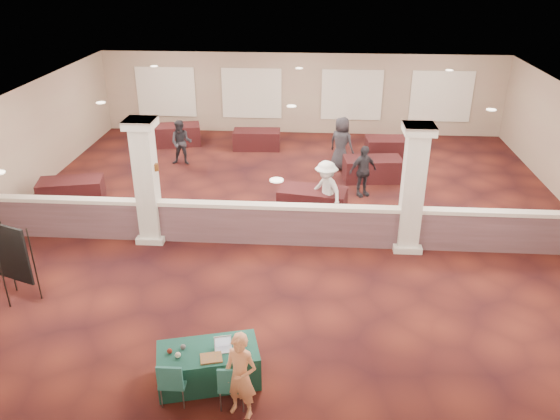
# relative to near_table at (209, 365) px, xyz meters

# --- Properties ---
(ground) EXTENTS (16.00, 16.00, 0.00)m
(ground) POSITION_rel_near_table_xyz_m (1.07, 6.50, -0.33)
(ground) COLOR #491912
(ground) RESTS_ON ground
(wall_back) EXTENTS (16.00, 0.04, 3.20)m
(wall_back) POSITION_rel_near_table_xyz_m (1.07, 14.50, 1.27)
(wall_back) COLOR gray
(wall_back) RESTS_ON ground
(wall_front) EXTENTS (16.00, 0.04, 3.20)m
(wall_front) POSITION_rel_near_table_xyz_m (1.07, -1.50, 1.27)
(wall_front) COLOR gray
(wall_front) RESTS_ON ground
(wall_left) EXTENTS (0.04, 16.00, 3.20)m
(wall_left) POSITION_rel_near_table_xyz_m (-6.93, 6.50, 1.27)
(wall_left) COLOR gray
(wall_left) RESTS_ON ground
(ceiling) EXTENTS (16.00, 16.00, 0.02)m
(ceiling) POSITION_rel_near_table_xyz_m (1.07, 6.50, 2.87)
(ceiling) COLOR white
(ceiling) RESTS_ON wall_back
(partition_wall) EXTENTS (15.60, 0.28, 1.10)m
(partition_wall) POSITION_rel_near_table_xyz_m (1.07, 5.00, 0.24)
(partition_wall) COLOR #51373A
(partition_wall) RESTS_ON ground
(column_left) EXTENTS (0.72, 0.72, 3.20)m
(column_left) POSITION_rel_near_table_xyz_m (-2.43, 5.00, 1.31)
(column_left) COLOR beige
(column_left) RESTS_ON ground
(column_right) EXTENTS (0.72, 0.72, 3.20)m
(column_right) POSITION_rel_near_table_xyz_m (4.07, 5.00, 1.31)
(column_right) COLOR beige
(column_right) RESTS_ON ground
(sconce_left) EXTENTS (0.12, 0.12, 0.18)m
(sconce_left) POSITION_rel_near_table_xyz_m (-2.71, 5.00, 1.67)
(sconce_left) COLOR brown
(sconce_left) RESTS_ON column_left
(sconce_right) EXTENTS (0.12, 0.12, 0.18)m
(sconce_right) POSITION_rel_near_table_xyz_m (-2.15, 5.00, 1.67)
(sconce_right) COLOR brown
(sconce_right) RESTS_ON column_left
(near_table) EXTENTS (1.87, 1.26, 0.66)m
(near_table) POSITION_rel_near_table_xyz_m (0.00, 0.00, 0.00)
(near_table) COLOR #0E352F
(near_table) RESTS_ON ground
(conf_chair_main) EXTENTS (0.46, 0.46, 0.88)m
(conf_chair_main) POSITION_rel_near_table_xyz_m (0.50, -0.58, 0.19)
(conf_chair_main) COLOR #205E5A
(conf_chair_main) RESTS_ON ground
(conf_chair_side) EXTENTS (0.44, 0.44, 0.87)m
(conf_chair_side) POSITION_rel_near_table_xyz_m (-0.47, -0.58, 0.18)
(conf_chair_side) COLOR #205E5A
(conf_chair_side) RESTS_ON ground
(easel_board) EXTENTS (1.01, 0.64, 1.80)m
(easel_board) POSITION_rel_near_table_xyz_m (-4.50, 2.10, 0.82)
(easel_board) COLOR black
(easel_board) RESTS_ON ground
(woman) EXTENTS (0.64, 0.53, 1.53)m
(woman) POSITION_rel_near_table_xyz_m (0.67, -0.70, 0.44)
(woman) COLOR tan
(woman) RESTS_ON ground
(far_table_front_left) EXTENTS (1.97, 1.30, 0.73)m
(far_table_front_left) POSITION_rel_near_table_xyz_m (-5.43, 7.06, 0.04)
(far_table_front_left) COLOR black
(far_table_front_left) RESTS_ON ground
(far_table_front_center) EXTENTS (2.01, 1.26, 0.76)m
(far_table_front_center) POSITION_rel_near_table_xyz_m (1.67, 6.80, 0.05)
(far_table_front_center) COLOR black
(far_table_front_center) RESTS_ON ground
(far_table_front_right) EXTENTS (1.93, 1.12, 0.74)m
(far_table_front_right) POSITION_rel_near_table_xyz_m (3.57, 9.50, 0.04)
(far_table_front_right) COLOR black
(far_table_front_right) RESTS_ON ground
(far_table_back_left) EXTENTS (2.08, 1.40, 0.77)m
(far_table_back_left) POSITION_rel_near_table_xyz_m (-3.71, 12.60, 0.06)
(far_table_back_left) COLOR black
(far_table_back_left) RESTS_ON ground
(far_table_back_center) EXTENTS (1.78, 0.94, 0.71)m
(far_table_back_center) POSITION_rel_near_table_xyz_m (-0.52, 12.35, 0.02)
(far_table_back_center) COLOR black
(far_table_back_center) RESTS_ON ground
(far_table_back_right) EXTENTS (1.96, 1.07, 0.77)m
(far_table_back_right) POSITION_rel_near_table_xyz_m (4.46, 11.56, 0.06)
(far_table_back_right) COLOR black
(far_table_back_right) RESTS_ON ground
(attendee_a) EXTENTS (0.76, 0.42, 1.57)m
(attendee_a) POSITION_rel_near_table_xyz_m (-2.93, 10.50, 0.46)
(attendee_a) COLOR black
(attendee_a) RESTS_ON ground
(attendee_b) EXTENTS (1.10, 1.16, 1.71)m
(attendee_b) POSITION_rel_near_table_xyz_m (2.03, 6.50, 0.53)
(attendee_b) COLOR silver
(attendee_b) RESTS_ON ground
(attendee_c) EXTENTS (1.03, 0.85, 1.59)m
(attendee_c) POSITION_rel_near_table_xyz_m (3.15, 8.22, 0.47)
(attendee_c) COLOR black
(attendee_c) RESTS_ON ground
(attendee_d) EXTENTS (1.01, 0.89, 1.80)m
(attendee_d) POSITION_rel_near_table_xyz_m (2.57, 10.47, 0.57)
(attendee_d) COLOR black
(attendee_d) RESTS_ON ground
(laptop_base) EXTENTS (0.34, 0.28, 0.02)m
(laptop_base) POSITION_rel_near_table_xyz_m (0.27, 0.03, 0.34)
(laptop_base) COLOR #BDBCC1
(laptop_base) RESTS_ON near_table
(laptop_screen) EXTENTS (0.29, 0.09, 0.20)m
(laptop_screen) POSITION_rel_near_table_xyz_m (0.25, 0.13, 0.44)
(laptop_screen) COLOR #BDBCC1
(laptop_screen) RESTS_ON near_table
(screen_glow) EXTENTS (0.26, 0.07, 0.17)m
(screen_glow) POSITION_rel_near_table_xyz_m (0.25, 0.12, 0.43)
(screen_glow) COLOR silver
(screen_glow) RESTS_ON near_table
(knitting) EXTENTS (0.42, 0.35, 0.03)m
(knitting) POSITION_rel_near_table_xyz_m (0.10, -0.21, 0.34)
(knitting) COLOR #B0691C
(knitting) RESTS_ON near_table
(yarn_cream) EXTENTS (0.10, 0.10, 0.10)m
(yarn_cream) POSITION_rel_near_table_xyz_m (-0.45, -0.21, 0.38)
(yarn_cream) COLOR beige
(yarn_cream) RESTS_ON near_table
(yarn_red) EXTENTS (0.09, 0.09, 0.09)m
(yarn_red) POSITION_rel_near_table_xyz_m (-0.62, -0.12, 0.37)
(yarn_red) COLOR maroon
(yarn_red) RESTS_ON near_table
(yarn_grey) EXTENTS (0.09, 0.09, 0.09)m
(yarn_grey) POSITION_rel_near_table_xyz_m (-0.42, 0.00, 0.37)
(yarn_grey) COLOR #4B4A4F
(yarn_grey) RESTS_ON near_table
(scissors) EXTENTS (0.11, 0.05, 0.01)m
(scissors) POSITION_rel_near_table_xyz_m (0.63, -0.09, 0.33)
(scissors) COLOR red
(scissors) RESTS_ON near_table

